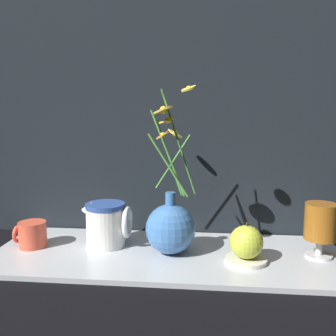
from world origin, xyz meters
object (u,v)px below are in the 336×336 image
object	(u,v)px
yellow_mug	(32,234)
orange_fruit	(246,242)
tea_glass	(321,224)
vase_with_flowers	(171,225)
ceramic_pitcher	(107,223)

from	to	relation	value
yellow_mug	orange_fruit	xyz separation A→B (m)	(0.55, -0.05, 0.02)
tea_glass	orange_fruit	bearing A→B (deg)	-164.55
orange_fruit	vase_with_flowers	bearing A→B (deg)	166.57
yellow_mug	tea_glass	world-z (taller)	tea_glass
ceramic_pitcher	orange_fruit	distance (m)	0.36
tea_glass	orange_fruit	size ratio (longest dim) A/B	1.54
vase_with_flowers	yellow_mug	distance (m)	0.37
orange_fruit	yellow_mug	bearing A→B (deg)	175.09
ceramic_pitcher	tea_glass	size ratio (longest dim) A/B	0.95
tea_glass	vase_with_flowers	bearing A→B (deg)	-179.00
yellow_mug	tea_glass	bearing A→B (deg)	0.21
tea_glass	orange_fruit	xyz separation A→B (m)	(-0.18, -0.05, -0.03)
vase_with_flowers	ceramic_pitcher	distance (m)	0.17
orange_fruit	tea_glass	bearing A→B (deg)	15.45
ceramic_pitcher	yellow_mug	bearing A→B (deg)	-172.48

